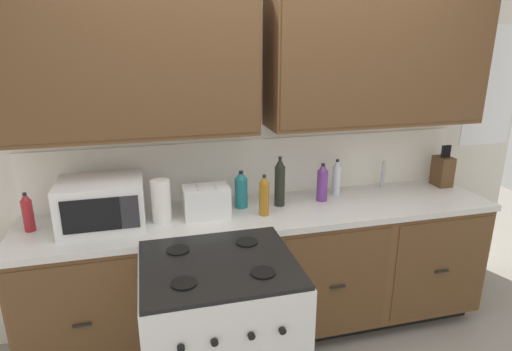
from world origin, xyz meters
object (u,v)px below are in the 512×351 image
Objects in this scene: stove_range at (221,342)px; toaster at (206,201)px; bottle_dark at (280,182)px; bottle_violet at (322,183)px; knife_block at (443,171)px; bottle_clear at (337,177)px; bottle_amber at (264,196)px; paper_towel_roll at (161,201)px; bottle_red at (28,212)px; bottle_teal at (241,190)px; microwave at (102,203)px.

stove_range is 3.39× the size of toaster.
bottle_dark reaches higher than stove_range.
stove_range is 3.64× the size of bottle_violet.
knife_block is 0.99m from bottle_violet.
bottle_amber reaches higher than bottle_clear.
bottle_red is (-0.74, 0.05, -0.02)m from paper_towel_roll.
stove_range is at bearing -93.38° from toaster.
bottle_violet is at bearing -2.15° from bottle_teal.
stove_range is 1.31m from bottle_red.
bottle_violet is (0.79, 0.07, 0.03)m from toaster.
microwave is at bearing 174.85° from bottle_amber.
bottle_red is 1.96m from bottle_clear.
stove_range is 1.38m from bottle_clear.
stove_range is at bearing -140.93° from bottle_clear.
knife_block is 1.18× the size of bottle_amber.
toaster is at bearing -175.14° from bottle_violet.
paper_towel_roll is 1.02× the size of bottle_clear.
paper_towel_roll reaches higher than toaster.
microwave is 1.83× the size of bottle_amber.
knife_block is 0.94× the size of bottle_dark.
toaster is 1.08× the size of paper_towel_roll.
knife_block is 2.06m from paper_towel_roll.
knife_block is 2.80m from bottle_red.
bottle_dark is at bearing 5.34° from paper_towel_roll.
stove_range is at bearing -69.26° from paper_towel_roll.
paper_towel_roll is 0.74m from bottle_red.
paper_towel_roll is 0.99× the size of bottle_amber.
microwave reaches higher than bottle_amber.
bottle_teal is 0.94× the size of bottle_amber.
bottle_violet is 0.56m from bottle_teal.
bottle_violet is (1.81, 0.03, 0.01)m from bottle_red.
bottle_dark is at bearing -176.43° from knife_block.
bottle_red is at bearing -177.68° from bottle_teal.
bottle_dark is at bearing 42.80° from bottle_amber.
bottle_dark is 0.20m from bottle_amber.
bottle_clear reaches higher than bottle_red.
knife_block is at bearing 2.03° from bottle_red.
bottle_teal is (1.25, 0.05, 0.01)m from bottle_red.
bottle_clear is at bearing 3.48° from bottle_red.
paper_towel_roll is (-2.06, -0.15, 0.01)m from knife_block.
bottle_dark is 1.27× the size of bottle_violet.
bottle_amber is (-1.44, -0.21, 0.01)m from knife_block.
bottle_violet is at bearing -148.38° from bottle_clear.
bottle_clear is at bearing 31.62° from bottle_violet.
toaster is 0.50m from bottle_dark.
knife_block is 1.34× the size of bottle_red.
bottle_red reaches higher than toaster.
bottle_teal is 0.70m from bottle_clear.
bottle_amber is (0.62, -0.06, -0.00)m from paper_towel_roll.
bottle_teal is at bearing 11.46° from paper_towel_roll.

